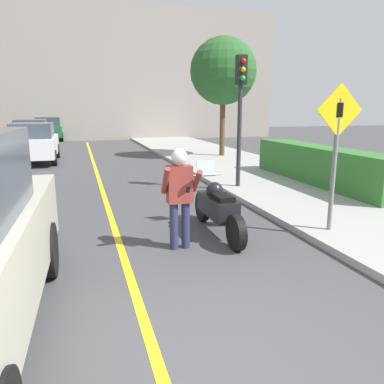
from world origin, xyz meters
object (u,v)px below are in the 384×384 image
traffic_light (241,97)px  parked_car_silver (32,134)px  person_biker (180,189)px  crossing_sign (336,144)px  parked_car_white (34,142)px  motorcycle (217,208)px  street_tree (223,71)px  parked_car_green (50,129)px

traffic_light → parked_car_silver: size_ratio=0.84×
person_biker → crossing_sign: bearing=-4.0°
traffic_light → parked_car_white: (-6.10, 7.75, -1.74)m
motorcycle → parked_car_white: bearing=110.7°
motorcycle → crossing_sign: crossing_sign is taller
motorcycle → parked_car_silver: bearing=106.1°
street_tree → parked_car_green: street_tree is taller
street_tree → parked_car_white: 8.85m
traffic_light → street_tree: street_tree is taller
person_biker → parked_car_green: (-3.46, 23.51, -0.16)m
parked_car_white → parked_car_silver: size_ratio=1.00×
parked_car_white → person_biker: bearing=-74.0°
parked_car_white → parked_car_silver: (-0.64, 5.67, 0.00)m
person_biker → traffic_light: size_ratio=0.47×
street_tree → parked_car_silver: bearing=143.3°
motorcycle → parked_car_silver: parked_car_silver is taller
crossing_sign → traffic_light: (-0.01, 4.09, 0.91)m
street_tree → parked_car_white: (-8.25, 0.96, -3.05)m
parked_car_white → traffic_light: bearing=-51.8°
person_biker → traffic_light: (2.76, 3.90, 1.58)m
motorcycle → parked_car_green: (-4.32, 22.97, 0.36)m
parked_car_silver → crossing_sign: bearing=-68.9°
street_tree → parked_car_white: bearing=173.4°
street_tree → parked_car_green: size_ratio=1.26×
motorcycle → traffic_light: (1.90, 3.35, 2.10)m
crossing_sign → motorcycle: bearing=158.9°
crossing_sign → person_biker: bearing=176.0°
person_biker → parked_car_silver: (-3.98, 17.32, -0.16)m
person_biker → street_tree: 12.12m
street_tree → parked_car_green: (-8.37, 12.82, -3.05)m
motorcycle → traffic_light: 4.39m
parked_car_green → crossing_sign: bearing=-75.3°
motorcycle → parked_car_white: parked_car_white is taller
traffic_light → parked_car_green: (-6.22, 19.61, -1.74)m
parked_car_green → parked_car_silver: bearing=-94.9°
parked_car_silver → parked_car_white: bearing=-83.5°
parked_car_silver → traffic_light: bearing=-63.3°
crossing_sign → parked_car_white: size_ratio=0.62×
traffic_light → street_tree: bearing=72.4°
traffic_light → parked_car_silver: (-6.74, 13.43, -1.74)m
street_tree → parked_car_white: street_tree is taller
traffic_light → street_tree: (2.15, 6.80, 1.31)m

